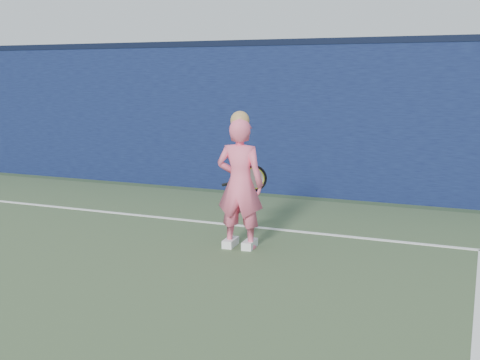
% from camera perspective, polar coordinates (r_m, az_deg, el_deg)
% --- Properties ---
extents(backstop_wall, '(24.00, 0.40, 2.50)m').
position_cam_1_polar(backstop_wall, '(10.91, -3.55, 5.88)').
color(backstop_wall, '#0C1134').
rests_on(backstop_wall, ground).
extents(wall_cap, '(24.00, 0.42, 0.10)m').
position_cam_1_polar(wall_cap, '(10.90, -3.63, 12.71)').
color(wall_cap, black).
rests_on(wall_cap, backstop_wall).
extents(player, '(0.58, 0.40, 1.61)m').
position_cam_1_polar(player, '(6.98, 0.00, -0.31)').
color(player, '#FC6285').
rests_on(player, ground).
extents(racket, '(0.62, 0.14, 0.33)m').
position_cam_1_polar(racket, '(7.37, 1.10, 0.12)').
color(racket, black).
rests_on(racket, ground).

